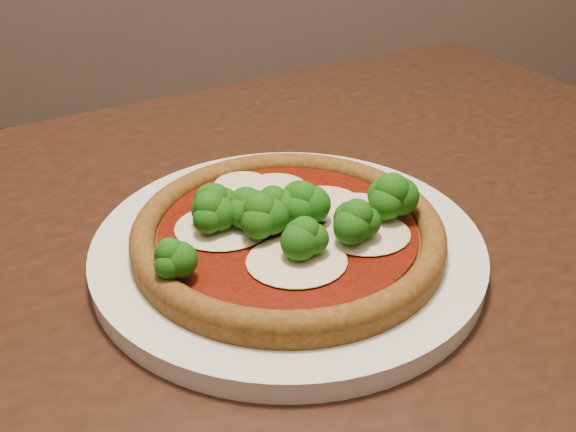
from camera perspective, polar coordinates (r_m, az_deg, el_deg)
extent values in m
cube|color=black|center=(0.56, -3.03, -4.77)|extent=(1.34, 1.14, 0.04)
cylinder|color=black|center=(1.25, 11.71, -3.61)|extent=(0.06, 0.06, 0.71)
cylinder|color=silver|center=(0.54, 0.00, -2.80)|extent=(0.33, 0.33, 0.02)
cylinder|color=brown|center=(0.53, 0.01, -1.83)|extent=(0.25, 0.25, 0.01)
torus|color=brown|center=(0.52, 0.01, -1.19)|extent=(0.25, 0.25, 0.02)
cylinder|color=#5F1004|center=(0.52, 0.01, -1.14)|extent=(0.21, 0.21, 0.00)
ellipsoid|color=beige|center=(0.55, 6.35, 0.91)|extent=(0.05, 0.04, 0.00)
ellipsoid|color=beige|center=(0.51, 6.91, -1.50)|extent=(0.07, 0.07, 0.01)
ellipsoid|color=beige|center=(0.48, 0.78, -3.99)|extent=(0.08, 0.07, 0.01)
ellipsoid|color=beige|center=(0.55, 3.19, 1.16)|extent=(0.07, 0.06, 0.01)
ellipsoid|color=beige|center=(0.57, -1.20, 2.57)|extent=(0.06, 0.05, 0.00)
ellipsoid|color=beige|center=(0.58, -4.13, 2.94)|extent=(0.05, 0.05, 0.00)
ellipsoid|color=beige|center=(0.52, -5.76, -0.93)|extent=(0.08, 0.07, 0.01)
ellipsoid|color=#1D7012|center=(0.47, 1.48, -1.62)|extent=(0.04, 0.04, 0.03)
ellipsoid|color=#1D7012|center=(0.51, -2.68, 0.98)|extent=(0.04, 0.04, 0.03)
ellipsoid|color=#1D7012|center=(0.51, -6.99, 0.62)|extent=(0.04, 0.04, 0.04)
ellipsoid|color=#1D7012|center=(0.50, -2.46, 0.37)|extent=(0.05, 0.05, 0.04)
ellipsoid|color=#1D7012|center=(0.51, -1.20, 0.90)|extent=(0.04, 0.04, 0.03)
ellipsoid|color=#1D7012|center=(0.51, 1.37, 1.46)|extent=(0.04, 0.04, 0.04)
ellipsoid|color=#1D7012|center=(0.46, -10.39, -3.44)|extent=(0.04, 0.04, 0.03)
ellipsoid|color=#1D7012|center=(0.51, -1.35, 1.13)|extent=(0.04, 0.04, 0.04)
ellipsoid|color=#1D7012|center=(0.49, 6.14, -0.16)|extent=(0.04, 0.04, 0.04)
ellipsoid|color=#1D7012|center=(0.52, 0.49, 1.35)|extent=(0.04, 0.04, 0.03)
ellipsoid|color=#1D7012|center=(0.51, -3.54, 0.99)|extent=(0.04, 0.04, 0.03)
ellipsoid|color=#1D7012|center=(0.52, 9.21, 2.02)|extent=(0.05, 0.05, 0.04)
ellipsoid|color=#1D7012|center=(0.52, -6.46, 1.45)|extent=(0.04, 0.04, 0.03)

